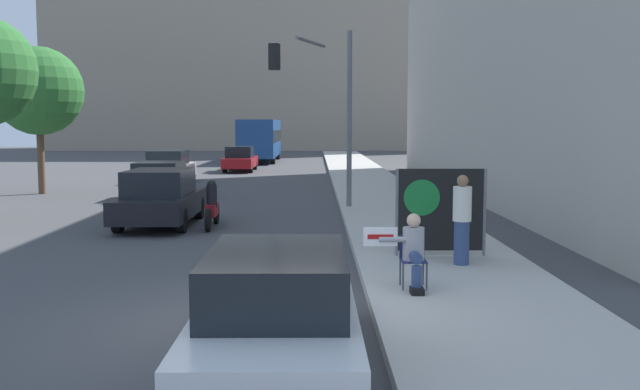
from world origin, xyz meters
TOP-DOWN VIEW (x-y plane):
  - ground_plane at (0.00, 0.00)m, footprint 160.00×160.00m
  - sidewalk_curb at (3.33, 15.00)m, footprint 3.28×90.00m
  - building_backdrop_right at (11.53, 18.07)m, footprint 10.00×32.00m
  - seated_protester at (2.41, 1.46)m, footprint 1.00×0.77m
  - jogger_on_sidewalk at (3.58, 3.40)m, footprint 0.34×0.34m
  - protest_banner at (3.34, 4.30)m, footprint 1.79×0.06m
  - traffic_light_pole at (1.04, 13.20)m, footprint 2.66×2.43m
  - parked_car_curbside at (0.46, -1.78)m, footprint 1.73×4.61m
  - car_on_road_nearest at (-3.34, 9.80)m, footprint 1.84×4.52m
  - car_on_road_midblock at (-4.94, 17.19)m, footprint 1.89×4.12m
  - car_on_road_distant at (-6.10, 24.46)m, footprint 1.88×4.20m
  - car_on_road_far_lane at (-3.54, 32.60)m, footprint 1.71×4.78m
  - city_bus_on_road at (-3.18, 43.83)m, footprint 2.56×11.03m
  - motorcycle_on_road at (-1.87, 9.39)m, footprint 0.28×2.12m
  - street_tree_midblock at (-10.03, 18.85)m, footprint 3.49×3.49m

SIDE VIEW (x-z plane):
  - ground_plane at x=0.00m, z-range 0.00..0.00m
  - sidewalk_curb at x=3.33m, z-range 0.00..0.18m
  - motorcycle_on_road at x=-1.87m, z-range -0.09..1.19m
  - car_on_road_midblock at x=-4.94m, z-range 0.01..1.37m
  - parked_car_curbside at x=0.46m, z-range 0.01..1.39m
  - car_on_road_far_lane at x=-3.54m, z-range 0.00..1.48m
  - car_on_road_distant at x=-6.10m, z-range -0.01..1.52m
  - car_on_road_nearest at x=-3.34m, z-range -0.01..1.53m
  - seated_protester at x=2.41m, z-range 0.21..1.40m
  - jogger_on_sidewalk at x=3.58m, z-range 0.19..1.85m
  - protest_banner at x=3.34m, z-range 0.23..1.95m
  - city_bus_on_road at x=-3.18m, z-range 0.24..3.34m
  - traffic_light_pole at x=1.04m, z-range 1.12..6.60m
  - street_tree_midblock at x=-10.03m, z-range 1.15..6.98m
  - building_backdrop_right at x=11.53m, z-range 0.00..14.95m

